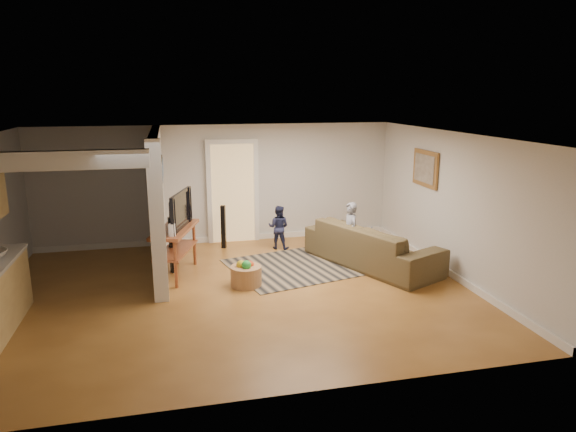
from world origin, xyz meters
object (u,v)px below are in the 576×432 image
at_px(child, 349,262).
at_px(tv_console, 176,232).
at_px(coffee_table, 360,242).
at_px(speaker_right, 223,227).
at_px(toy_basket, 246,275).
at_px(sofa, 371,265).
at_px(toddler, 279,248).
at_px(speaker_left, 173,245).

bearing_deg(child, tv_console, -95.23).
xyz_separation_m(coffee_table, speaker_right, (-2.49, 1.30, 0.12)).
bearing_deg(toy_basket, tv_console, 145.22).
bearing_deg(sofa, toddler, 21.77).
height_order(tv_console, speaker_right, tv_console).
height_order(toy_basket, child, child).
height_order(speaker_left, child, speaker_left).
distance_m(tv_console, toy_basket, 1.47).
xyz_separation_m(sofa, toy_basket, (-2.43, -0.51, 0.19)).
xyz_separation_m(sofa, coffee_table, (-0.08, 0.41, 0.33)).
relative_size(sofa, toy_basket, 5.16).
xyz_separation_m(coffee_table, tv_console, (-3.46, -0.16, 0.45)).
relative_size(coffee_table, toddler, 1.38).
distance_m(sofa, speaker_right, 3.12).
height_order(toy_basket, toddler, toy_basket).
relative_size(tv_console, child, 1.26).
relative_size(coffee_table, toy_basket, 2.41).
relative_size(coffee_table, speaker_right, 1.39).
bearing_deg(toddler, speaker_right, 12.04).
distance_m(coffee_table, toddler, 1.75).
bearing_deg(child, toddler, -141.36).
relative_size(sofa, tv_console, 1.82).
xyz_separation_m(coffee_table, speaker_left, (-3.52, 0.02, 0.17)).
relative_size(speaker_left, toy_basket, 1.96).
bearing_deg(coffee_table, toy_basket, -158.54).
height_order(coffee_table, tv_console, tv_console).
relative_size(speaker_right, toddler, 0.99).
height_order(sofa, coffee_table, coffee_table).
distance_m(tv_console, speaker_right, 1.78).
bearing_deg(coffee_table, speaker_left, 179.72).
height_order(coffee_table, toy_basket, coffee_table).
bearing_deg(tv_console, child, 17.56).
distance_m(coffee_table, speaker_left, 3.53).
relative_size(sofa, speaker_left, 2.64).
distance_m(sofa, toddler, 2.04).
bearing_deg(child, coffee_table, 115.80).
xyz_separation_m(speaker_left, toy_basket, (1.17, -0.94, -0.32)).
bearing_deg(speaker_left, tv_console, -88.88).
height_order(coffee_table, child, coffee_table).
height_order(tv_console, speaker_left, tv_console).
distance_m(coffee_table, tv_console, 3.50).
xyz_separation_m(coffee_table, child, (-0.27, -0.16, -0.33)).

